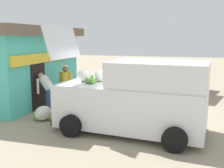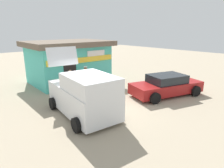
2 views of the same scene
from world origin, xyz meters
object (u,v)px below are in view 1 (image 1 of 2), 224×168
at_px(delivery_van, 137,98).
at_px(storefront_bar, 10,63).
at_px(vendor_standing, 66,83).
at_px(customer_bending, 47,88).
at_px(unloaded_banana_pile, 44,114).
at_px(parked_sedan, 175,82).
at_px(paint_bucket, 93,91).

bearing_deg(delivery_van, storefront_bar, 67.15).
bearing_deg(vendor_standing, customer_bending, 161.46).
relative_size(storefront_bar, delivery_van, 1.31).
relative_size(customer_bending, unloaded_banana_pile, 1.76).
bearing_deg(unloaded_banana_pile, vendor_standing, 3.08).
height_order(storefront_bar, customer_bending, storefront_bar).
height_order(storefront_bar, vendor_standing, storefront_bar).
height_order(parked_sedan, customer_bending, customer_bending).
xyz_separation_m(storefront_bar, paint_bucket, (1.85, -3.10, -1.42)).
xyz_separation_m(storefront_bar, parked_sedan, (2.95, -6.83, -1.00)).
xyz_separation_m(storefront_bar, delivery_van, (-2.53, -6.01, -0.60)).
relative_size(vendor_standing, paint_bucket, 4.19).
relative_size(parked_sedan, paint_bucket, 12.33).
xyz_separation_m(customer_bending, unloaded_banana_pile, (-1.03, -0.41, -0.65)).
relative_size(delivery_van, vendor_standing, 2.83).
bearing_deg(unloaded_banana_pile, delivery_van, -95.84).
distance_m(vendor_standing, customer_bending, 0.95).
bearing_deg(paint_bucket, storefront_bar, 120.76).
xyz_separation_m(customer_bending, paint_bucket, (3.02, -0.69, -0.67)).
bearing_deg(customer_bending, parked_sedan, -46.94).
height_order(unloaded_banana_pile, paint_bucket, unloaded_banana_pile).
bearing_deg(storefront_bar, customer_bending, -115.87).
xyz_separation_m(storefront_bar, unloaded_banana_pile, (-2.21, -2.82, -1.41)).
bearing_deg(storefront_bar, vendor_standing, -95.66).
distance_m(parked_sedan, vendor_standing, 5.23).
height_order(storefront_bar, unloaded_banana_pile, storefront_bar).
relative_size(vendor_standing, unloaded_banana_pile, 2.02).
relative_size(delivery_van, unloaded_banana_pile, 5.73).
height_order(vendor_standing, paint_bucket, vendor_standing).
relative_size(delivery_van, customer_bending, 3.26).
height_order(customer_bending, paint_bucket, customer_bending).
relative_size(storefront_bar, vendor_standing, 3.70).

